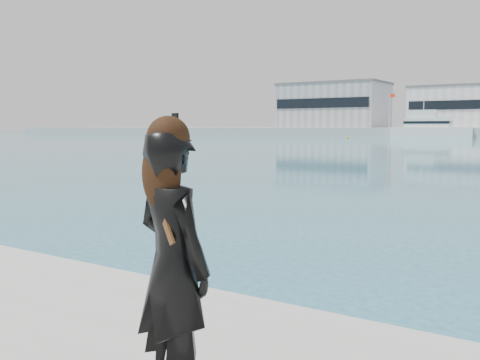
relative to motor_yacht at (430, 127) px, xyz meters
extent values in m
cube|color=gray|center=(-28.62, 16.83, 5.40)|extent=(26.00, 16.00, 11.00)
cube|color=black|center=(-28.62, 8.73, 5.95)|extent=(24.70, 0.20, 2.42)
cube|color=#59595B|center=(-28.62, 16.83, 11.15)|extent=(26.52, 16.32, 0.50)
cube|color=silver|center=(4.38, 16.83, 4.40)|extent=(24.00, 15.00, 9.00)
cube|color=black|center=(4.38, 9.23, 4.85)|extent=(22.80, 0.20, 1.98)
cube|color=#59595B|center=(4.38, 16.83, 9.15)|extent=(24.48, 15.30, 0.50)
cylinder|color=silver|center=(-11.62, 9.83, 3.90)|extent=(0.16, 0.16, 8.00)
cube|color=red|center=(-11.02, 9.83, 7.30)|extent=(1.20, 0.04, 0.80)
cube|color=white|center=(0.46, 0.03, -1.03)|extent=(16.26, 5.48, 2.13)
cube|color=white|center=(-0.43, -0.03, 1.01)|extent=(9.11, 4.31, 1.96)
cube|color=white|center=(-1.31, -0.09, 2.79)|extent=(5.52, 3.36, 1.60)
cube|color=black|center=(-0.43, -0.03, 1.01)|extent=(9.30, 4.41, 0.53)
cylinder|color=silver|center=(-1.31, -0.09, 4.48)|extent=(0.14, 0.14, 1.78)
sphere|color=yellow|center=(-12.54, -13.61, -2.10)|extent=(0.50, 0.50, 0.50)
imported|color=black|center=(25.73, -112.01, -0.51)|extent=(0.65, 0.51, 1.57)
sphere|color=black|center=(25.72, -112.03, 0.22)|extent=(0.24, 0.24, 0.24)
ellipsoid|color=black|center=(25.71, -112.07, 0.02)|extent=(0.26, 0.14, 0.42)
cylinder|color=tan|center=(25.54, -111.85, 0.12)|extent=(0.12, 0.20, 0.34)
cylinder|color=white|center=(25.55, -111.81, 0.25)|extent=(0.09, 0.09, 0.03)
cube|color=black|center=(25.56, -111.77, 0.31)|extent=(0.06, 0.03, 0.12)
cube|color=#4C2D14|center=(25.73, -112.10, -0.20)|extent=(0.22, 0.07, 0.32)
camera|label=1|loc=(27.67, -114.29, 0.29)|focal=40.00mm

